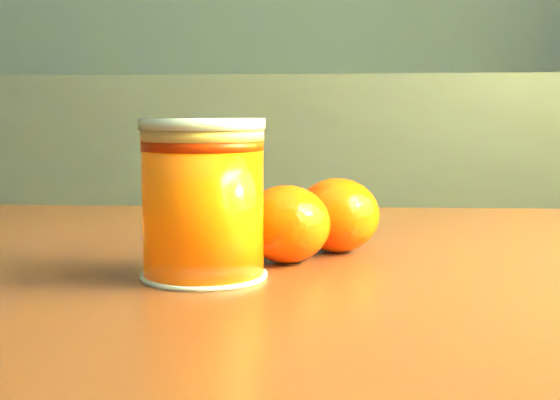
# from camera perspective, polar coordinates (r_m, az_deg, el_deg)

# --- Properties ---
(kitchen_counter) EXTENTS (3.15, 0.60, 0.90)m
(kitchen_counter) POSITION_cam_1_polar(r_m,az_deg,el_deg) (2.17, -19.14, -3.72)
(kitchen_counter) COLOR #45454A
(kitchen_counter) RESTS_ON ground
(table) EXTENTS (1.00, 0.74, 0.71)m
(table) POSITION_cam_1_polar(r_m,az_deg,el_deg) (0.66, -1.03, -12.14)
(table) COLOR brown
(table) RESTS_ON ground
(juice_glass) EXTENTS (0.09, 0.09, 0.11)m
(juice_glass) POSITION_cam_1_polar(r_m,az_deg,el_deg) (0.56, -5.65, 0.00)
(juice_glass) COLOR #F45B04
(juice_glass) RESTS_ON table
(orange_front) EXTENTS (0.09, 0.09, 0.06)m
(orange_front) POSITION_cam_1_polar(r_m,az_deg,el_deg) (0.66, 4.22, -1.11)
(orange_front) COLOR #FF4605
(orange_front) RESTS_ON table
(orange_back) EXTENTS (0.07, 0.07, 0.06)m
(orange_back) POSITION_cam_1_polar(r_m,az_deg,el_deg) (0.61, 0.47, -1.77)
(orange_back) COLOR #FF4605
(orange_back) RESTS_ON table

